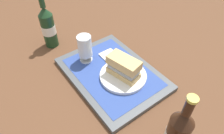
# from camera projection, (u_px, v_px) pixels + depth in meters

# --- Properties ---
(ground_plane) EXTENTS (3.00, 3.00, 0.00)m
(ground_plane) POSITION_uv_depth(u_px,v_px,m) (112.00, 75.00, 0.88)
(ground_plane) COLOR brown
(tray) EXTENTS (0.44, 0.32, 0.02)m
(tray) POSITION_uv_depth(u_px,v_px,m) (112.00, 74.00, 0.87)
(tray) COLOR #4C5156
(tray) RESTS_ON ground_plane
(placemat) EXTENTS (0.38, 0.27, 0.00)m
(placemat) POSITION_uv_depth(u_px,v_px,m) (112.00, 72.00, 0.86)
(placemat) COLOR #2D4793
(placemat) RESTS_ON tray
(plate) EXTENTS (0.19, 0.19, 0.01)m
(plate) POSITION_uv_depth(u_px,v_px,m) (123.00, 76.00, 0.83)
(plate) COLOR white
(plate) RESTS_ON placemat
(sandwich) EXTENTS (0.14, 0.09, 0.08)m
(sandwich) POSITION_uv_depth(u_px,v_px,m) (123.00, 67.00, 0.80)
(sandwich) COLOR tan
(sandwich) RESTS_ON plate
(beer_glass) EXTENTS (0.06, 0.06, 0.12)m
(beer_glass) POSITION_uv_depth(u_px,v_px,m) (85.00, 48.00, 0.87)
(beer_glass) COLOR silver
(beer_glass) RESTS_ON placemat
(napkin_folded) EXTENTS (0.09, 0.07, 0.01)m
(napkin_folded) POSITION_uv_depth(u_px,v_px,m) (110.00, 56.00, 0.93)
(napkin_folded) COLOR white
(napkin_folded) RESTS_ON placemat
(beer_bottle) EXTENTS (0.07, 0.07, 0.27)m
(beer_bottle) POSITION_uv_depth(u_px,v_px,m) (48.00, 27.00, 0.96)
(beer_bottle) COLOR #19381E
(beer_bottle) RESTS_ON ground_plane
(second_bottle) EXTENTS (0.07, 0.07, 0.27)m
(second_bottle) POSITION_uv_depth(u_px,v_px,m) (177.00, 133.00, 0.57)
(second_bottle) COLOR black
(second_bottle) RESTS_ON ground_plane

